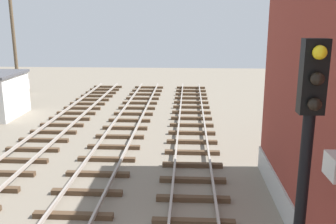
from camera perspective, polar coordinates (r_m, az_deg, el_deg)
name	(u,v)px	position (r m, az deg, el deg)	size (l,w,h in m)	color
signal_mast	(304,179)	(6.25, 19.96, -9.63)	(0.36, 0.40, 5.72)	black
parked_car_silver	(0,83)	(33.59, -24.25, 4.02)	(4.20, 2.04, 1.76)	#B7B7BC
utility_pole_far	(14,36)	(29.63, -22.46, 10.63)	(1.80, 0.24, 9.20)	brown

